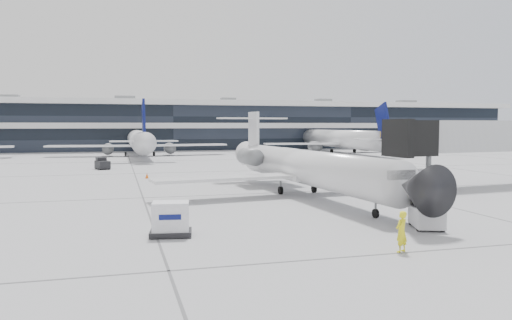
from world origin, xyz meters
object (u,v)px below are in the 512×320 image
object	(u,v)px
ramp_worker	(401,232)
cargo_uld	(171,219)
baggage_tug	(426,215)
regional_jet	(303,166)
jet_bridge	(491,137)

from	to	relation	value
ramp_worker	cargo_uld	bearing A→B (deg)	-59.15
ramp_worker	cargo_uld	size ratio (longest dim) A/B	0.80
ramp_worker	baggage_tug	size ratio (longest dim) A/B	0.66
ramp_worker	baggage_tug	bearing A→B (deg)	-161.16
regional_jet	baggage_tug	distance (m)	13.83
jet_bridge	cargo_uld	world-z (taller)	jet_bridge
regional_jet	jet_bridge	distance (m)	19.11
regional_jet	ramp_worker	xyz separation A→B (m)	(-2.24, -17.88, -1.45)
ramp_worker	cargo_uld	xyz separation A→B (m)	(-9.44, 5.96, -0.06)
regional_jet	jet_bridge	size ratio (longest dim) A/B	1.55
jet_bridge	baggage_tug	distance (m)	23.02
regional_jet	ramp_worker	world-z (taller)	regional_jet
jet_bridge	regional_jet	bearing A→B (deg)	178.72
regional_jet	ramp_worker	bearing A→B (deg)	-100.98
jet_bridge	ramp_worker	distance (m)	28.90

